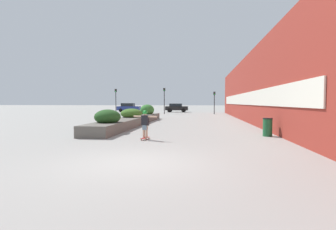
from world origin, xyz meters
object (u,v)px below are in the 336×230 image
Objects in this scene: car_leftmost at (129,107)px; traffic_light_right at (214,99)px; skateboarder at (145,121)px; skateboard at (145,138)px; trash_bin at (268,127)px; car_center_left at (177,108)px; traffic_light_far_left at (116,97)px; traffic_light_left at (164,97)px.

traffic_light_right reaches higher than car_leftmost.
car_leftmost reaches higher than skateboarder.
skateboarder is (-0.00, 0.00, 0.78)m from skateboard.
trash_bin is 33.24m from car_center_left.
traffic_light_right reaches higher than skateboarder.
skateboard is at bearing -99.33° from traffic_light_right.
skateboarder is 1.36× the size of trash_bin.
traffic_light_right is at bearing -1.96° from traffic_light_far_left.
skateboard is 0.18× the size of traffic_light_left.
car_leftmost is at bearing 153.99° from traffic_light_right.
car_leftmost is at bearing 135.48° from traffic_light_left.
car_center_left is 7.93m from traffic_light_left.
car_center_left is at bearing 107.66° from skateboard.
trash_bin is 0.24× the size of traffic_light_left.
car_center_left is at bearing 107.66° from skateboarder.
traffic_light_right reaches higher than car_center_left.
traffic_light_far_left reaches higher than traffic_light_right.
car_center_left reaches higher than skateboarder.
traffic_light_far_left reaches higher than skateboard.
traffic_light_left is at bearing 109.52° from trash_bin.
skateboarder is 29.35m from traffic_light_far_left.
car_leftmost is (-16.28, 32.09, 0.35)m from trash_bin.
traffic_light_right is 0.86× the size of traffic_light_far_left.
traffic_light_far_left is at bearing 178.04° from traffic_light_right.
traffic_light_right is at bearing 95.34° from skateboard.
skateboard is at bearing -68.92° from traffic_light_far_left.
traffic_light_left is at bearing 110.87° from skateboard.
skateboard is 0.78m from skateboarder.
traffic_light_far_left is at bearing -51.39° from car_center_left.
traffic_light_left reaches higher than traffic_light_right.
skateboard is at bearing 3.00° from car_center_left.
car_leftmost is at bearing 121.68° from skateboarder.
traffic_light_left is at bearing 45.48° from car_leftmost.
skateboard is at bearing -83.80° from traffic_light_left.
traffic_light_left reaches higher than skateboarder.
traffic_light_right reaches higher than trash_bin.
trash_bin is at bearing 33.34° from skateboarder.
skateboard is 0.18× the size of car_center_left.
skateboard is at bearing -161.32° from trash_bin.
traffic_light_far_left is (-8.74, -6.98, 1.75)m from car_center_left.
traffic_light_left is at bearing -178.72° from traffic_light_right.
skateboard is 0.56× the size of skateboarder.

